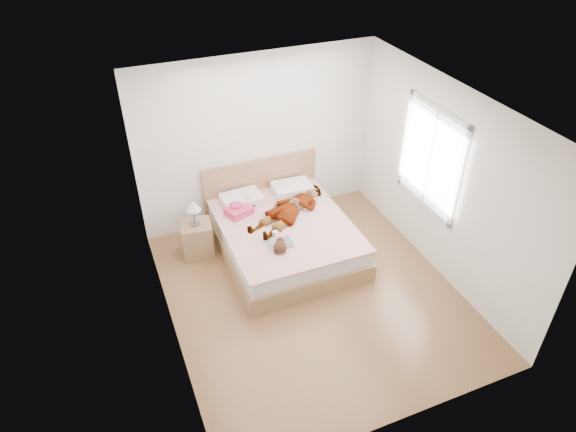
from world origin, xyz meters
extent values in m
plane|color=#55301A|center=(0.00, 0.00, 0.00)|extent=(4.00, 4.00, 0.00)
imported|color=white|center=(0.16, 1.17, 0.61)|extent=(1.55, 1.23, 0.20)
ellipsoid|color=black|center=(-0.41, 1.62, 0.55)|extent=(0.40, 0.49, 0.07)
cube|color=silver|center=(-0.34, 1.57, 0.70)|extent=(0.09, 0.11, 0.05)
plane|color=white|center=(0.00, 0.00, 2.60)|extent=(4.00, 4.00, 0.00)
plane|color=silver|center=(0.00, 2.00, 1.30)|extent=(3.60, 0.00, 3.60)
plane|color=silver|center=(0.00, -2.00, 1.30)|extent=(3.60, 0.00, 3.60)
plane|color=white|center=(-1.80, 0.00, 1.30)|extent=(0.00, 4.00, 4.00)
plane|color=silver|center=(1.80, 0.00, 1.30)|extent=(0.00, 4.00, 4.00)
cube|color=white|center=(1.78, 0.30, 1.50)|extent=(0.02, 1.10, 1.30)
cube|color=silver|center=(1.78, -0.28, 1.50)|extent=(0.04, 0.06, 1.42)
cube|color=silver|center=(1.78, 0.88, 1.50)|extent=(0.04, 0.06, 1.42)
cube|color=silver|center=(1.78, 0.30, 0.82)|extent=(0.04, 1.22, 0.06)
cube|color=silver|center=(1.78, 0.30, 2.18)|extent=(0.04, 1.22, 0.06)
cube|color=silver|center=(1.77, 0.30, 1.50)|extent=(0.03, 0.04, 1.30)
cube|color=brown|center=(0.00, 0.95, 0.13)|extent=(1.78, 2.08, 0.26)
cube|color=silver|center=(0.00, 0.95, 0.37)|extent=(1.70, 2.00, 0.22)
cube|color=silver|center=(0.00, 0.95, 0.49)|extent=(1.74, 2.04, 0.03)
cube|color=brown|center=(0.00, 1.96, 0.50)|extent=(1.80, 0.07, 1.00)
cube|color=white|center=(-0.40, 1.67, 0.57)|extent=(0.61, 0.44, 0.13)
cube|color=white|center=(0.40, 1.67, 0.57)|extent=(0.60, 0.43, 0.13)
cube|color=#FC4474|center=(-0.53, 1.41, 0.57)|extent=(0.42, 0.38, 0.11)
ellipsoid|color=#DB3B8C|center=(-0.55, 1.46, 0.64)|extent=(0.21, 0.16, 0.10)
cube|color=white|center=(-0.26, 0.54, 0.52)|extent=(0.40, 0.28, 0.01)
cube|color=silver|center=(-0.36, 0.55, 0.52)|extent=(0.21, 0.27, 0.02)
cube|color=#252525|center=(-0.15, 0.54, 0.52)|extent=(0.21, 0.27, 0.02)
cylinder|color=white|center=(-0.24, 0.72, 0.55)|extent=(0.09, 0.09, 0.08)
torus|color=white|center=(-0.20, 0.71, 0.55)|extent=(0.06, 0.03, 0.06)
cylinder|color=black|center=(-0.24, 0.72, 0.59)|extent=(0.08, 0.08, 0.00)
ellipsoid|color=black|center=(-0.29, 0.41, 0.58)|extent=(0.22, 0.24, 0.14)
ellipsoid|color=#F2E4CA|center=(-0.30, 0.39, 0.59)|extent=(0.12, 0.13, 0.07)
sphere|color=#32160E|center=(-0.25, 0.50, 0.59)|extent=(0.11, 0.11, 0.11)
sphere|color=pink|center=(-0.28, 0.55, 0.61)|extent=(0.04, 0.04, 0.04)
sphere|color=#ED9AC1|center=(-0.21, 0.52, 0.61)|extent=(0.04, 0.04, 0.04)
ellipsoid|color=black|center=(-0.37, 0.39, 0.55)|extent=(0.06, 0.07, 0.03)
ellipsoid|color=black|center=(-0.26, 0.34, 0.55)|extent=(0.06, 0.07, 0.03)
cube|color=olive|center=(-1.17, 1.39, 0.26)|extent=(0.47, 0.43, 0.52)
cylinder|color=#4E4E4E|center=(-1.17, 1.39, 0.52)|extent=(0.15, 0.15, 0.02)
cylinder|color=#484848|center=(-1.17, 1.39, 0.66)|extent=(0.03, 0.03, 0.26)
cone|color=beige|center=(-1.17, 1.39, 0.83)|extent=(0.23, 0.23, 0.15)
camera|label=1|loc=(-2.15, -4.41, 4.73)|focal=32.00mm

